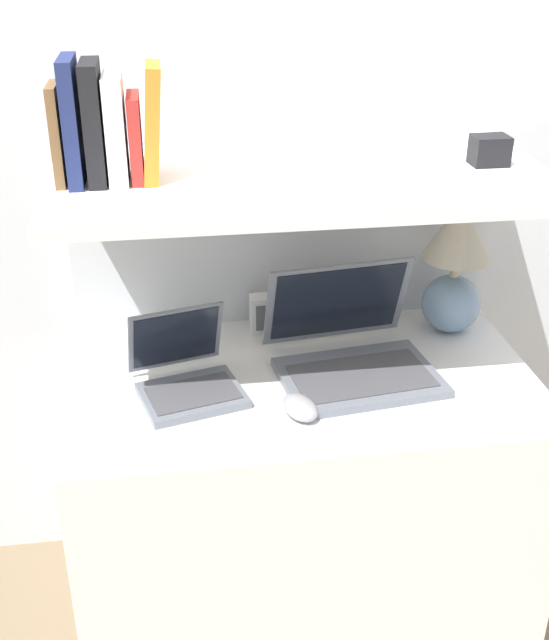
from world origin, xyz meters
TOP-DOWN VIEW (x-y plane):
  - wall_back at (0.00, 0.72)m, footprint 6.00×0.05m
  - desk at (0.00, 0.33)m, footprint 1.13×0.66m
  - back_riser at (0.00, 0.68)m, footprint 1.13×0.04m
  - shelf at (0.00, 0.40)m, footprint 1.13×0.59m
  - table_lamp at (0.43, 0.52)m, footprint 0.18×0.18m
  - laptop_large at (0.12, 0.35)m, footprint 0.41×0.39m
  - laptop_small at (-0.28, 0.31)m, footprint 0.28×0.29m
  - computer_mouse at (-0.04, 0.17)m, footprint 0.10×0.13m
  - router_box at (-0.04, 0.59)m, footprint 0.12×0.05m
  - book_brown at (-0.52, 0.40)m, footprint 0.02×0.12m
  - book_navy at (-0.49, 0.40)m, footprint 0.03×0.16m
  - book_black at (-0.45, 0.40)m, footprint 0.04×0.15m
  - book_white at (-0.40, 0.40)m, footprint 0.04×0.15m
  - book_red at (-0.36, 0.40)m, footprint 0.03×0.13m
  - book_orange at (-0.32, 0.40)m, footprint 0.05×0.14m
  - shelf_gadget at (0.44, 0.40)m, footprint 0.08×0.07m

SIDE VIEW (x-z plane):
  - desk at x=0.00m, z-range 0.00..0.75m
  - back_riser at x=0.00m, z-range 0.00..1.22m
  - computer_mouse at x=-0.04m, z-range 0.75..0.80m
  - laptop_small at x=-0.28m, z-range 0.70..0.89m
  - laptop_large at x=0.12m, z-range 0.68..0.93m
  - router_box at x=-0.04m, z-range 0.75..0.86m
  - table_lamp at x=0.43m, z-range 0.77..1.13m
  - wall_back at x=0.00m, z-range 0.00..2.40m
  - shelf at x=0.00m, z-range 1.22..1.25m
  - shelf_gadget at x=0.44m, z-range 1.25..1.31m
  - book_red at x=-0.36m, z-range 1.25..1.43m
  - book_brown at x=-0.52m, z-range 1.25..1.45m
  - book_white at x=-0.40m, z-range 1.25..1.47m
  - book_orange at x=-0.32m, z-range 1.24..1.49m
  - book_black at x=-0.45m, z-range 1.25..1.50m
  - book_navy at x=-0.49m, z-range 1.25..1.50m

